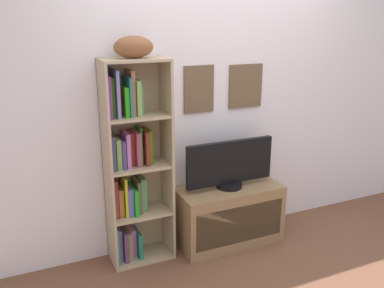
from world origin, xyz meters
TOP-DOWN VIEW (x-y plane):
  - back_wall at (0.00, 1.13)m, footprint 4.80×0.08m
  - bookshelf at (-0.77, 0.99)m, footprint 0.50×0.29m
  - football at (-0.72, 0.96)m, footprint 0.30×0.18m
  - tv_stand at (0.05, 0.89)m, footprint 0.90×0.42m
  - television at (0.05, 0.89)m, footprint 0.79×0.22m

SIDE VIEW (x-z plane):
  - tv_stand at x=0.05m, z-range 0.00..0.52m
  - television at x=0.05m, z-range 0.52..0.93m
  - bookshelf at x=-0.77m, z-range 0.00..1.62m
  - back_wall at x=0.00m, z-range 0.00..2.31m
  - football at x=-0.72m, z-range 1.63..1.78m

